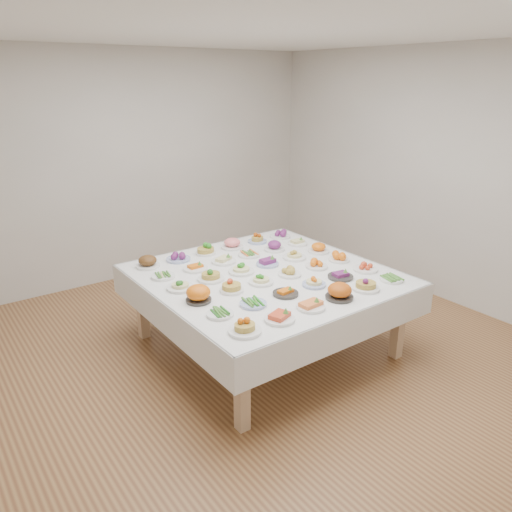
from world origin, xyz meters
TOP-DOWN VIEW (x-y plane):
  - room_envelope at (0.00, 0.00)m, footprint 5.02×5.02m
  - display_table at (0.14, -0.01)m, footprint 2.11×2.11m
  - dish_0 at (-0.66, -0.81)m, footprint 0.23×0.23m
  - dish_1 at (-0.34, -0.81)m, footprint 0.23×0.23m
  - dish_2 at (-0.02, -0.80)m, footprint 0.22×0.22m
  - dish_3 at (0.29, -0.80)m, footprint 0.25×0.25m
  - dish_4 at (0.60, -0.80)m, footprint 0.23×0.23m
  - dish_5 at (0.94, -0.80)m, footprint 0.20×0.20m
  - dish_6 at (-0.66, -0.48)m, footprint 0.21×0.21m
  - dish_7 at (-0.35, -0.49)m, footprint 0.22×0.21m
  - dish_8 at (-0.02, -0.48)m, footprint 0.21×0.21m
  - dish_9 at (0.30, -0.48)m, footprint 0.20×0.20m
  - dish_10 at (0.62, -0.49)m, footprint 0.22×0.22m
  - dish_11 at (0.94, -0.49)m, footprint 0.22×0.22m
  - dish_12 at (-0.66, -0.17)m, footprint 0.24×0.24m
  - dish_13 at (-0.34, -0.16)m, footprint 0.20×0.20m
  - dish_14 at (-0.03, -0.16)m, footprint 0.21×0.21m
  - dish_15 at (0.29, -0.17)m, footprint 0.21×0.21m
  - dish_16 at (0.62, -0.17)m, footprint 0.21×0.21m
  - dish_17 at (0.92, -0.16)m, footprint 0.20×0.20m
  - dish_18 at (-0.66, 0.14)m, footprint 0.23×0.23m
  - dish_19 at (-0.35, 0.16)m, footprint 0.24×0.23m
  - dish_20 at (-0.03, 0.15)m, footprint 0.24×0.24m
  - dish_21 at (0.29, 0.16)m, footprint 0.21×0.21m
  - dish_22 at (0.61, 0.15)m, footprint 0.24×0.24m
  - dish_23 at (0.94, 0.15)m, footprint 0.22×0.22m
  - dish_24 at (-0.67, 0.46)m, footprint 0.21×0.21m
  - dish_25 at (-0.33, 0.46)m, footprint 0.23×0.23m
  - dish_26 at (-0.01, 0.47)m, footprint 0.23×0.23m
  - dish_27 at (0.30, 0.48)m, footprint 0.22×0.22m
  - dish_28 at (0.61, 0.46)m, footprint 0.21×0.21m
  - dish_29 at (0.93, 0.47)m, footprint 0.21×0.21m
  - dish_30 at (-0.66, 0.79)m, footprint 0.22×0.22m
  - dish_31 at (-0.34, 0.78)m, footprint 0.23×0.23m
  - dish_32 at (-0.03, 0.78)m, footprint 0.21×0.20m
  - dish_33 at (0.30, 0.79)m, footprint 0.27×0.27m
  - dish_34 at (0.62, 0.78)m, footprint 0.20×0.20m
  - dish_35 at (0.93, 0.78)m, footprint 0.23×0.23m

SIDE VIEW (x-z plane):
  - display_table at x=0.14m, z-range 0.31..1.06m
  - dish_24 at x=-0.67m, z-range 0.75..0.79m
  - dish_6 at x=-0.66m, z-range 0.75..0.80m
  - dish_27 at x=0.30m, z-range 0.75..0.80m
  - dish_5 at x=0.94m, z-range 0.75..0.80m
  - dish_7 at x=-0.35m, z-range 0.75..0.80m
  - dish_8 at x=-0.02m, z-range 0.74..0.82m
  - dish_29 at x=0.93m, z-range 0.74..0.82m
  - dish_15 at x=0.29m, z-range 0.74..0.82m
  - dish_25 at x=-0.33m, z-range 0.74..0.83m
  - dish_10 at x=0.62m, z-range 0.74..0.84m
  - dish_16 at x=0.62m, z-range 0.74..0.84m
  - dish_11 at x=0.94m, z-range 0.74..0.84m
  - dish_21 at x=0.29m, z-range 0.74..0.84m
  - dish_2 at x=-0.02m, z-range 0.74..0.84m
  - dish_1 at x=-0.34m, z-range 0.74..0.85m
  - dish_26 at x=-0.01m, z-range 0.74..0.85m
  - dish_17 at x=0.92m, z-range 0.75..0.85m
  - dish_28 at x=0.61m, z-range 0.74..0.85m
  - dish_13 at x=-0.34m, z-range 0.74..0.85m
  - dish_35 at x=0.93m, z-range 0.75..0.85m
  - dish_14 at x=-0.03m, z-range 0.74..0.86m
  - dish_31 at x=-0.34m, z-range 0.75..0.85m
  - dish_34 at x=0.62m, z-range 0.74..0.86m
  - dish_9 at x=0.30m, z-range 0.75..0.86m
  - dish_18 at x=-0.66m, z-range 0.74..0.86m
  - dish_23 at x=0.94m, z-range 0.75..0.87m
  - dish_32 at x=-0.03m, z-range 0.75..0.87m
  - dish_20 at x=-0.03m, z-range 0.75..0.87m
  - dish_4 at x=0.60m, z-range 0.74..0.88m
  - dish_22 at x=0.61m, z-range 0.75..0.88m
  - dish_30 at x=-0.66m, z-range 0.75..0.88m
  - dish_0 at x=-0.66m, z-range 0.74..0.88m
  - dish_19 at x=-0.35m, z-range 0.75..0.89m
  - dish_12 at x=-0.66m, z-range 0.75..0.88m
  - dish_3 at x=0.29m, z-range 0.75..0.89m
  - dish_33 at x=0.30m, z-range 0.75..0.90m
  - room_envelope at x=0.00m, z-range 0.43..3.24m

